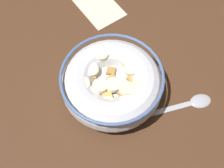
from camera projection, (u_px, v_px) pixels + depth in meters
The scene contains 4 objects.
ground_plane at pixel (112, 93), 56.49cm from camera, with size 124.39×124.39×2.00cm, color #472B19.
cereal_bowl at pixel (112, 83), 52.57cm from camera, with size 19.05×19.05×6.39cm.
spoon at pixel (189, 104), 53.97cm from camera, with size 5.40×16.52×0.80cm.
folded_napkin at pixel (97, 4), 66.31cm from camera, with size 13.51×8.11×0.30cm, color beige.
Camera 1 is at (22.18, -11.64, 49.67)cm, focal length 45.04 mm.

